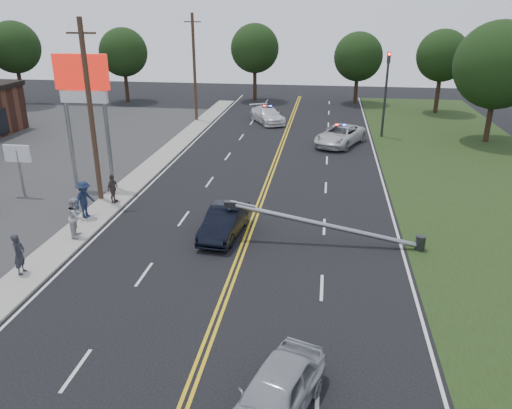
% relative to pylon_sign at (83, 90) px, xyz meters
% --- Properties ---
extents(ground, '(120.00, 120.00, 0.00)m').
position_rel_pylon_sign_xyz_m(ground, '(10.50, -14.00, -6.00)').
color(ground, black).
rests_on(ground, ground).
extents(sidewalk, '(1.80, 70.00, 0.12)m').
position_rel_pylon_sign_xyz_m(sidewalk, '(2.10, -4.00, -5.94)').
color(sidewalk, '#9B978C').
rests_on(sidewalk, ground).
extents(centerline_yellow, '(0.36, 80.00, 0.00)m').
position_rel_pylon_sign_xyz_m(centerline_yellow, '(10.50, -4.00, -5.99)').
color(centerline_yellow, gold).
rests_on(centerline_yellow, ground).
extents(pylon_sign, '(3.20, 0.35, 8.00)m').
position_rel_pylon_sign_xyz_m(pylon_sign, '(0.00, 0.00, 0.00)').
color(pylon_sign, gray).
rests_on(pylon_sign, ground).
extents(small_sign, '(1.60, 0.14, 3.10)m').
position_rel_pylon_sign_xyz_m(small_sign, '(-3.50, -2.00, -3.66)').
color(small_sign, gray).
rests_on(small_sign, ground).
extents(traffic_signal, '(0.28, 0.41, 7.05)m').
position_rel_pylon_sign_xyz_m(traffic_signal, '(18.80, 16.00, -1.79)').
color(traffic_signal, '#2D2D30').
rests_on(traffic_signal, ground).
extents(fallen_streetlight, '(9.36, 0.44, 1.91)m').
position_rel_pylon_sign_xyz_m(fallen_streetlight, '(14.69, -6.00, -5.08)').
color(fallen_streetlight, '#2D2D30').
rests_on(fallen_streetlight, ground).
extents(utility_pole_mid, '(1.60, 0.28, 10.00)m').
position_rel_pylon_sign_xyz_m(utility_pole_mid, '(1.30, -2.00, -0.91)').
color(utility_pole_mid, '#382619').
rests_on(utility_pole_mid, ground).
extents(utility_pole_far, '(1.60, 0.28, 10.00)m').
position_rel_pylon_sign_xyz_m(utility_pole_far, '(1.30, 20.00, -0.91)').
color(utility_pole_far, '#382619').
rests_on(utility_pole_far, ground).
extents(tree_4, '(5.60, 5.60, 9.17)m').
position_rel_pylon_sign_xyz_m(tree_4, '(-20.35, 25.25, 0.36)').
color(tree_4, black).
rests_on(tree_4, ground).
extents(tree_5, '(5.50, 5.50, 8.38)m').
position_rel_pylon_sign_xyz_m(tree_5, '(-9.58, 29.48, -0.38)').
color(tree_5, black).
rests_on(tree_5, ground).
extents(tree_6, '(5.60, 5.60, 8.81)m').
position_rel_pylon_sign_xyz_m(tree_6, '(5.32, 32.25, 0.00)').
color(tree_6, black).
rests_on(tree_6, ground).
extents(tree_7, '(5.47, 5.47, 7.99)m').
position_rel_pylon_sign_xyz_m(tree_7, '(17.17, 32.12, -0.76)').
color(tree_7, black).
rests_on(tree_7, ground).
extents(tree_8, '(5.25, 5.25, 8.48)m').
position_rel_pylon_sign_xyz_m(tree_8, '(25.40, 27.64, -0.16)').
color(tree_8, black).
rests_on(tree_8, ground).
extents(tree_9, '(6.88, 6.88, 9.62)m').
position_rel_pylon_sign_xyz_m(tree_9, '(27.25, 15.49, 0.18)').
color(tree_9, black).
rests_on(tree_9, ground).
extents(crashed_sedan, '(1.92, 4.48, 1.44)m').
position_rel_pylon_sign_xyz_m(crashed_sedan, '(9.37, -5.70, -5.28)').
color(crashed_sedan, black).
rests_on(crashed_sedan, ground).
extents(waiting_sedan, '(2.99, 4.59, 1.45)m').
position_rel_pylon_sign_xyz_m(waiting_sedan, '(13.07, -16.91, -5.27)').
color(waiting_sedan, '#A3A5AB').
rests_on(waiting_sedan, ground).
extents(emergency_a, '(4.63, 6.22, 1.57)m').
position_rel_pylon_sign_xyz_m(emergency_a, '(15.15, 12.66, -5.21)').
color(emergency_a, silver).
rests_on(emergency_a, ground).
extents(emergency_b, '(4.36, 5.61, 1.52)m').
position_rel_pylon_sign_xyz_m(emergency_b, '(8.32, 20.10, -5.24)').
color(emergency_b, silver).
rests_on(emergency_b, ground).
extents(bystander_a, '(0.50, 0.69, 1.76)m').
position_rel_pylon_sign_xyz_m(bystander_a, '(1.82, -10.79, -5.00)').
color(bystander_a, '#27282F').
rests_on(bystander_a, sidewalk).
extents(bystander_b, '(0.93, 1.09, 1.97)m').
position_rel_pylon_sign_xyz_m(bystander_b, '(2.43, -7.03, -4.89)').
color(bystander_b, '#ABABB0').
rests_on(bystander_b, sidewalk).
extents(bystander_c, '(1.05, 1.43, 1.98)m').
position_rel_pylon_sign_xyz_m(bystander_c, '(1.76, -4.79, -4.89)').
color(bystander_c, '#18233D').
rests_on(bystander_c, sidewalk).
extents(bystander_d, '(0.53, 1.01, 1.65)m').
position_rel_pylon_sign_xyz_m(bystander_d, '(2.32, -2.53, -5.05)').
color(bystander_d, '#4F443F').
rests_on(bystander_d, sidewalk).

